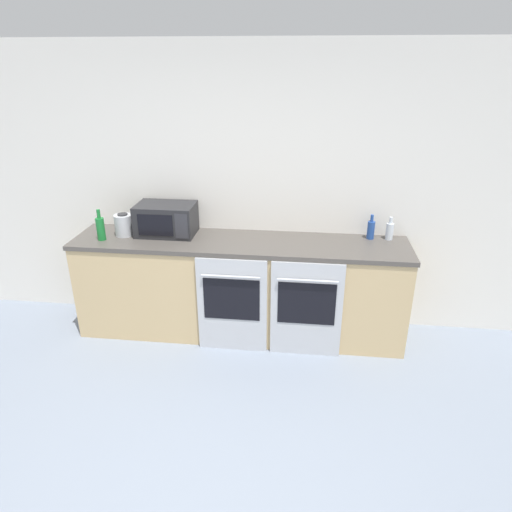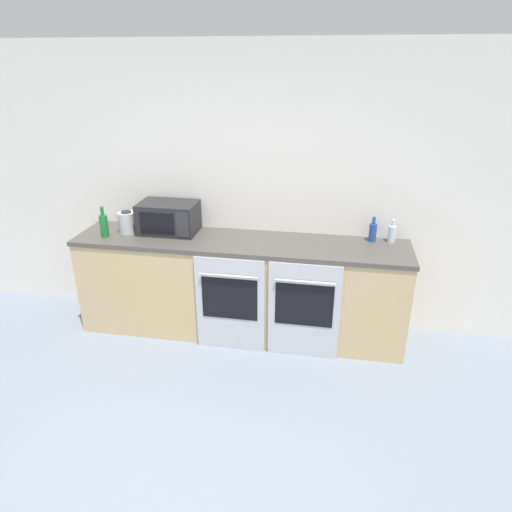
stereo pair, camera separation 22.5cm
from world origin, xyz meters
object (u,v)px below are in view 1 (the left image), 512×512
Objects in this scene: oven_right at (306,309)px; kettle at (124,225)px; bottle_green at (101,228)px; bottle_clear at (390,231)px; oven_left at (232,305)px; microwave at (166,219)px; bottle_blue at (371,229)px.

oven_right is 1.82m from kettle.
oven_right is 3.15× the size of bottle_green.
oven_right is 1.04m from bottle_clear.
kettle is (-2.40, -0.18, 0.02)m from bottle_clear.
bottle_green is at bearing 170.55° from oven_left.
bottle_green reaches higher than kettle.
microwave is at bearing 162.44° from oven_right.
oven_left is 1.56m from bottle_clear.
oven_left is at bearing -156.85° from bottle_blue.
oven_right is at bearing -6.19° from bottle_green.
oven_right is at bearing -11.24° from kettle.
bottle_clear is (0.71, 0.51, 0.56)m from oven_right.
bottle_blue is at bearing 43.05° from oven_right.
microwave reaches higher than kettle.
oven_left is at bearing -9.45° from bottle_green.
bottle_clear is at bearing 4.19° from kettle.
bottle_clear is 0.74× the size of bottle_green.
bottle_green is 0.21m from kettle.
oven_left is 1.00m from microwave.
microwave is 2.03m from bottle_clear.
microwave reaches higher than bottle_green.
bottle_green is at bearing -158.29° from microwave.
oven_left is 4.30× the size of kettle.
oven_left is at bearing -159.32° from bottle_clear.
bottle_blue is at bearing -179.00° from bottle_clear.
bottle_green is at bearing -172.67° from bottle_blue.
microwave reaches higher than bottle_clear.
kettle is at bearing 168.76° from oven_right.
bottle_blue reaches higher than bottle_clear.
oven_right is at bearing 0.00° from oven_left.
oven_right is at bearing -144.23° from bottle_clear.
kettle reaches higher than oven_right.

